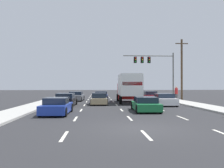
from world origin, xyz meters
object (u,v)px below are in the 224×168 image
at_px(car_green, 145,104).
at_px(pedestrian_near_corner, 176,93).
at_px(car_tan, 99,99).
at_px(traffic_signal_mast, 151,63).
at_px(car_gray, 76,97).
at_px(car_navy, 101,96).
at_px(car_white, 164,100).
at_px(box_truck, 129,87).
at_px(car_maroon, 150,96).
at_px(car_black, 66,100).
at_px(car_blue, 57,107).
at_px(utility_pole_mid, 182,69).

bearing_deg(car_green, pedestrian_near_corner, 59.53).
bearing_deg(car_tan, traffic_signal_mast, 51.57).
bearing_deg(car_gray, pedestrian_near_corner, -11.77).
distance_m(car_navy, car_white, 9.97).
distance_m(car_gray, box_truck, 7.92).
xyz_separation_m(box_truck, pedestrian_near_corner, (6.31, 1.46, -0.86)).
bearing_deg(car_tan, car_gray, 116.77).
bearing_deg(car_navy, car_tan, -93.24).
bearing_deg(car_maroon, traffic_signal_mast, 75.44).
distance_m(car_black, pedestrian_near_corner, 14.26).
relative_size(car_gray, pedestrian_near_corner, 2.30).
distance_m(car_blue, traffic_signal_mast, 22.59).
bearing_deg(utility_pole_mid, car_gray, -177.47).
bearing_deg(car_navy, utility_pole_mid, 3.68).
distance_m(car_green, car_maroon, 13.84).
relative_size(car_green, car_white, 0.92).
xyz_separation_m(car_maroon, pedestrian_near_corner, (2.71, -2.95, 0.47)).
bearing_deg(car_white, car_black, -178.56).
bearing_deg(car_gray, traffic_signal_mast, 20.45).
bearing_deg(traffic_signal_mast, car_white, -96.71).
bearing_deg(car_blue, pedestrian_near_corner, 42.94).
distance_m(car_blue, car_white, 12.12).
xyz_separation_m(car_gray, car_white, (9.82, -7.72, -0.00)).
bearing_deg(traffic_signal_mast, utility_pole_mid, -44.17).
xyz_separation_m(car_maroon, car_white, (-0.38, -7.97, -0.02)).
distance_m(traffic_signal_mast, pedestrian_near_corner, 8.38).
bearing_deg(car_white, car_navy, 130.01).
height_order(car_gray, utility_pole_mid, utility_pole_mid).
height_order(car_green, utility_pole_mid, utility_pole_mid).
bearing_deg(car_white, traffic_signal_mast, 83.29).
xyz_separation_m(car_tan, utility_pole_mid, (11.79, 6.74, 3.90)).
relative_size(car_gray, car_tan, 0.97).
xyz_separation_m(car_gray, car_tan, (3.07, -6.09, -0.01)).
distance_m(car_gray, car_navy, 3.41).
bearing_deg(car_maroon, car_tan, -138.35).
height_order(car_blue, car_navy, car_navy).
height_order(car_blue, car_maroon, car_maroon).
relative_size(car_black, car_navy, 0.95).
height_order(car_black, car_blue, car_black).
bearing_deg(box_truck, car_tan, -151.27).
distance_m(utility_pole_mid, pedestrian_near_corner, 5.15).
distance_m(car_gray, utility_pole_mid, 15.37).
relative_size(car_gray, car_blue, 1.02).
height_order(box_truck, car_white, box_truck).
bearing_deg(car_black, utility_pole_mid, 29.61).
bearing_deg(box_truck, car_white, -48.01).
bearing_deg(pedestrian_near_corner, car_gray, 168.23).
relative_size(car_maroon, utility_pole_mid, 0.52).
bearing_deg(car_green, car_tan, 117.61).
height_order(car_black, box_truck, box_truck).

